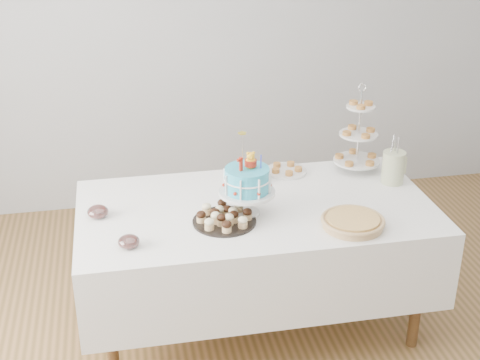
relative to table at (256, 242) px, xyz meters
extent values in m
plane|color=brown|center=(0.00, -0.30, -0.54)|extent=(5.00, 5.00, 0.00)
cube|color=#9EA0A3|center=(0.00, 1.70, 0.81)|extent=(5.00, 0.04, 2.70)
cube|color=silver|center=(0.00, 0.00, 0.00)|extent=(1.92, 1.02, 0.45)
cylinder|color=brown|center=(-0.82, -0.37, -0.21)|extent=(0.06, 0.06, 0.67)
cylinder|color=brown|center=(0.82, -0.37, -0.21)|extent=(0.06, 0.06, 0.67)
cylinder|color=brown|center=(-0.82, 0.37, -0.21)|extent=(0.06, 0.06, 0.67)
cylinder|color=brown|center=(0.82, 0.37, -0.21)|extent=(0.06, 0.06, 0.67)
cylinder|color=#2FAACB|center=(-0.07, -0.09, 0.43)|extent=(0.23, 0.23, 0.13)
torus|color=white|center=(-0.07, -0.09, 0.44)|extent=(0.25, 0.25, 0.01)
cube|color=#AA2212|center=(-0.11, -0.11, 0.53)|extent=(0.02, 0.02, 0.07)
cylinder|color=#3745ED|center=(0.00, -0.10, 0.53)|extent=(0.01, 0.01, 0.07)
cylinder|color=silver|center=(-0.09, -0.06, 0.58)|extent=(0.00, 0.00, 0.18)
cylinder|color=yellow|center=(-0.09, -0.06, 0.68)|extent=(0.05, 0.05, 0.01)
cylinder|color=black|center=(-0.20, -0.15, 0.23)|extent=(0.33, 0.33, 0.01)
ellipsoid|color=black|center=(-0.26, -0.15, 0.28)|extent=(0.05, 0.05, 0.04)
ellipsoid|color=beige|center=(-0.14, -0.15, 0.28)|extent=(0.05, 0.05, 0.04)
cylinder|color=tan|center=(0.43, -0.32, 0.25)|extent=(0.31, 0.31, 0.04)
cylinder|color=tan|center=(0.43, -0.32, 0.27)|extent=(0.27, 0.27, 0.02)
torus|color=tan|center=(0.43, -0.32, 0.27)|extent=(0.33, 0.33, 0.02)
cylinder|color=silver|center=(0.70, 0.35, 0.48)|extent=(0.01, 0.01, 0.50)
cylinder|color=silver|center=(0.70, 0.35, 0.29)|extent=(0.28, 0.28, 0.01)
cylinder|color=silver|center=(0.70, 0.35, 0.46)|extent=(0.23, 0.23, 0.01)
cylinder|color=silver|center=(0.70, 0.35, 0.63)|extent=(0.17, 0.17, 0.01)
torus|color=silver|center=(0.70, 0.35, 0.74)|extent=(0.05, 0.01, 0.05)
cylinder|color=silver|center=(0.05, 0.32, 0.26)|extent=(0.19, 0.19, 0.07)
cylinder|color=silver|center=(0.27, 0.40, 0.23)|extent=(0.25, 0.25, 0.01)
ellipsoid|color=silver|center=(-0.69, -0.31, 0.26)|extent=(0.11, 0.11, 0.06)
cylinder|color=#5D1008|center=(-0.69, -0.31, 0.25)|extent=(0.07, 0.07, 0.03)
ellipsoid|color=silver|center=(-0.84, 0.03, 0.26)|extent=(0.11, 0.11, 0.07)
cylinder|color=#5D1008|center=(-0.84, 0.03, 0.25)|extent=(0.08, 0.08, 0.03)
cylinder|color=beige|center=(0.84, 0.14, 0.32)|extent=(0.13, 0.13, 0.19)
cylinder|color=beige|center=(0.90, 0.12, 0.34)|extent=(0.01, 0.01, 0.10)
camera|label=1|loc=(-0.70, -3.14, 1.88)|focal=50.00mm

